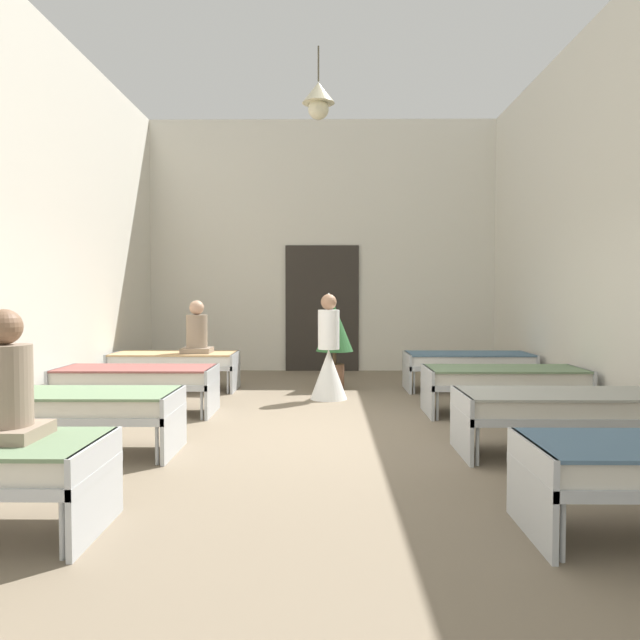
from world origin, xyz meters
The scene contains 12 objects.
ground_plane centered at (0.00, 0.00, -0.05)m, with size 7.19×11.17×0.10m, color #7A6B56.
room_shell centered at (0.00, 1.36, 2.39)m, with size 6.99×10.77×4.79m.
bed_left_row_1 centered at (-2.24, -0.95, 0.44)m, with size 1.90×0.84×0.57m.
bed_right_row_1 centered at (2.24, -0.95, 0.44)m, with size 1.90×0.84×0.57m.
bed_left_row_2 centered at (-2.24, 0.95, 0.44)m, with size 1.90×0.84×0.57m.
bed_right_row_2 centered at (2.24, 0.95, 0.44)m, with size 1.90×0.84×0.57m.
bed_left_row_3 centered at (-2.24, 2.85, 0.44)m, with size 1.90×0.84×0.57m.
bed_right_row_3 centered at (2.24, 2.85, 0.44)m, with size 1.90×0.84×0.57m.
nurse_near_aisle centered at (0.11, 2.05, 0.53)m, with size 0.52×0.52×1.49m.
patient_seated_primary centered at (-1.89, -2.79, 0.87)m, with size 0.44×0.44×0.80m.
patient_seated_secondary centered at (-1.89, 2.82, 0.87)m, with size 0.44×0.44×0.80m.
potted_plant centered at (0.21, 2.98, 0.85)m, with size 0.58×0.58×1.30m.
Camera 1 is at (0.08, -6.54, 1.46)m, focal length 34.64 mm.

